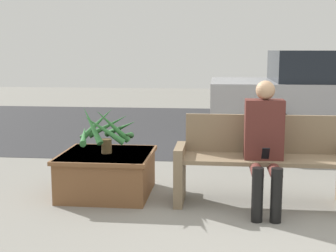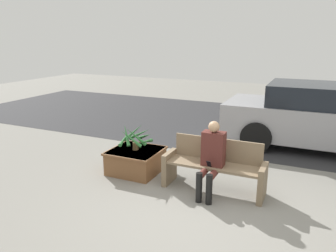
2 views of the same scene
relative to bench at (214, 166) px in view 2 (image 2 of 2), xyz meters
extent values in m
plane|color=gray|center=(-0.01, -0.77, -0.43)|extent=(30.00, 30.00, 0.00)
cube|color=#2D2D30|center=(-0.01, 4.67, -0.42)|extent=(20.00, 6.00, 0.01)
cube|color=#7A664C|center=(-0.82, -0.05, -0.14)|extent=(0.09, 0.49, 0.58)
cube|color=#7A664C|center=(0.82, -0.05, -0.14)|extent=(0.09, 0.49, 0.58)
cube|color=#7A664C|center=(0.00, -0.05, 0.03)|extent=(1.55, 0.45, 0.04)
cube|color=#7A664C|center=(0.00, 0.17, 0.25)|extent=(1.55, 0.04, 0.40)
cube|color=#51231E|center=(0.00, -0.09, 0.34)|extent=(0.37, 0.22, 0.58)
sphere|color=tan|center=(0.00, -0.11, 0.72)|extent=(0.18, 0.18, 0.18)
cylinder|color=#51231E|center=(-0.08, -0.32, 0.00)|extent=(0.11, 0.45, 0.11)
cylinder|color=#51231E|center=(0.08, -0.32, 0.00)|extent=(0.11, 0.45, 0.11)
cylinder|color=black|center=(-0.08, -0.54, -0.18)|extent=(0.10, 0.10, 0.50)
cylinder|color=black|center=(0.08, -0.54, -0.18)|extent=(0.10, 0.10, 0.50)
cube|color=black|center=(0.00, -0.32, 0.15)|extent=(0.07, 0.09, 0.12)
cube|color=brown|center=(-1.61, 0.12, -0.20)|extent=(0.91, 0.88, 0.45)
cube|color=brown|center=(-1.61, 0.12, 0.00)|extent=(0.96, 0.93, 0.04)
cylinder|color=brown|center=(-1.61, 0.12, 0.10)|extent=(0.11, 0.11, 0.15)
cone|color=#2D6B33|center=(-1.38, 0.13, 0.22)|extent=(0.10, 0.48, 0.17)
cone|color=#2D6B33|center=(-1.50, 0.31, 0.27)|extent=(0.43, 0.31, 0.25)
cone|color=#2D6B33|center=(-1.64, 0.33, 0.29)|extent=(0.46, 0.12, 0.28)
cone|color=#2D6B33|center=(-1.74, 0.26, 0.32)|extent=(0.35, 0.34, 0.35)
cone|color=#2D6B33|center=(-1.84, 0.07, 0.22)|extent=(0.18, 0.48, 0.16)
cone|color=#2D6B33|center=(-1.74, 0.00, 0.34)|extent=(0.32, 0.33, 0.38)
cone|color=#2D6B33|center=(-1.59, -0.07, 0.31)|extent=(0.44, 0.12, 0.33)
cone|color=#2D6B33|center=(-1.51, -0.02, 0.34)|extent=(0.35, 0.29, 0.38)
cube|color=#99999E|center=(1.73, 3.15, 0.20)|extent=(4.58, 1.80, 0.81)
cube|color=black|center=(1.62, 3.15, 0.85)|extent=(2.38, 1.66, 0.49)
cylinder|color=black|center=(0.31, 2.25, -0.08)|extent=(0.70, 0.18, 0.70)
cylinder|color=black|center=(0.31, 4.05, -0.08)|extent=(0.70, 0.18, 0.70)
camera|label=1|loc=(-0.45, -4.63, 1.10)|focal=50.00mm
camera|label=2|loc=(1.44, -5.07, 2.12)|focal=35.00mm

